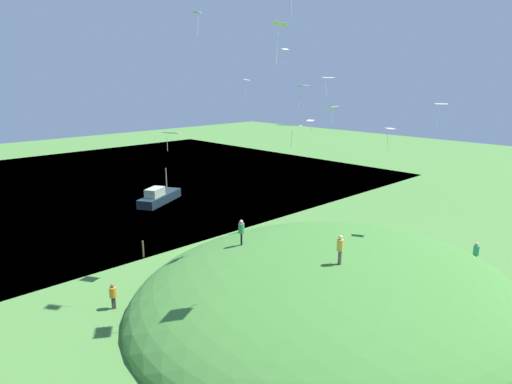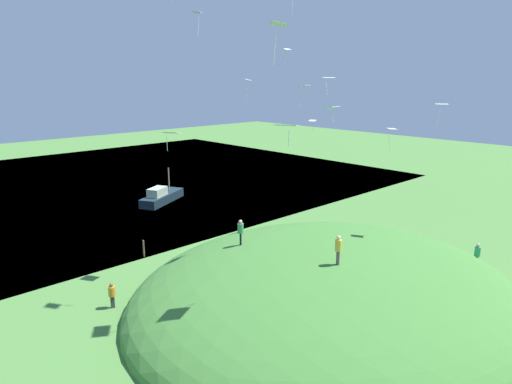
{
  "view_description": "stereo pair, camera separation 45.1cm",
  "coord_description": "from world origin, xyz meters",
  "px_view_note": "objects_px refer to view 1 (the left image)",
  "views": [
    {
      "loc": [
        27.52,
        -22.76,
        13.66
      ],
      "look_at": [
        4.12,
        0.03,
        5.57
      ],
      "focal_mm": 32.59,
      "sensor_mm": 36.0,
      "label": 1
    },
    {
      "loc": [
        27.83,
        -22.44,
        13.66
      ],
      "look_at": [
        4.12,
        0.03,
        5.57
      ],
      "focal_mm": 32.59,
      "sensor_mm": 36.0,
      "label": 2
    }
  ],
  "objects_px": {
    "kite_2": "(171,133)",
    "kite_8": "(441,105)",
    "kite_5": "(310,121)",
    "kite_6": "(285,50)",
    "kite_12": "(328,78)",
    "mooring_post": "(143,249)",
    "boat_on_lake": "(159,197)",
    "kite_13": "(303,87)",
    "person_watching_kites": "(476,251)",
    "person_on_hilltop": "(241,229)",
    "kite_3": "(197,13)",
    "kite_11": "(290,126)",
    "kite_7": "(280,26)",
    "person_walking_path": "(113,293)",
    "kite_1": "(390,130)",
    "kite_0": "(331,108)",
    "kite_15": "(246,81)",
    "person_with_child": "(340,246)"
  },
  "relations": [
    {
      "from": "person_with_child",
      "to": "kite_13",
      "type": "bearing_deg",
      "value": -14.58
    },
    {
      "from": "kite_8",
      "to": "kite_11",
      "type": "height_order",
      "value": "kite_8"
    },
    {
      "from": "kite_1",
      "to": "kite_2",
      "type": "bearing_deg",
      "value": -107.12
    },
    {
      "from": "kite_11",
      "to": "mooring_post",
      "type": "xyz_separation_m",
      "value": [
        -15.71,
        0.79,
        -10.74
      ]
    },
    {
      "from": "person_on_hilltop",
      "to": "person_walking_path",
      "type": "bearing_deg",
      "value": 112.0
    },
    {
      "from": "kite_5",
      "to": "kite_12",
      "type": "relative_size",
      "value": 1.0
    },
    {
      "from": "kite_13",
      "to": "kite_15",
      "type": "distance_m",
      "value": 5.08
    },
    {
      "from": "person_watching_kites",
      "to": "kite_7",
      "type": "distance_m",
      "value": 22.58
    },
    {
      "from": "kite_5",
      "to": "kite_6",
      "type": "xyz_separation_m",
      "value": [
        -1.67,
        -2.24,
        7.04
      ]
    },
    {
      "from": "kite_0",
      "to": "kite_1",
      "type": "distance_m",
      "value": 6.04
    },
    {
      "from": "kite_12",
      "to": "kite_15",
      "type": "xyz_separation_m",
      "value": [
        -10.1,
        1.31,
        -0.25
      ]
    },
    {
      "from": "kite_6",
      "to": "person_walking_path",
      "type": "bearing_deg",
      "value": -71.29
    },
    {
      "from": "person_watching_kites",
      "to": "person_on_hilltop",
      "type": "bearing_deg",
      "value": -35.75
    },
    {
      "from": "boat_on_lake",
      "to": "kite_1",
      "type": "bearing_deg",
      "value": 82.67
    },
    {
      "from": "kite_5",
      "to": "kite_7",
      "type": "xyz_separation_m",
      "value": [
        14.11,
        -19.92,
        6.96
      ]
    },
    {
      "from": "kite_0",
      "to": "kite_11",
      "type": "bearing_deg",
      "value": -60.07
    },
    {
      "from": "kite_8",
      "to": "kite_7",
      "type": "bearing_deg",
      "value": -105.17
    },
    {
      "from": "kite_5",
      "to": "kite_6",
      "type": "distance_m",
      "value": 7.58
    },
    {
      "from": "person_walking_path",
      "to": "kite_13",
      "type": "distance_m",
      "value": 24.0
    },
    {
      "from": "kite_5",
      "to": "boat_on_lake",
      "type": "bearing_deg",
      "value": -139.55
    },
    {
      "from": "kite_0",
      "to": "mooring_post",
      "type": "xyz_separation_m",
      "value": [
        -7.61,
        -13.27,
        -10.56
      ]
    },
    {
      "from": "kite_13",
      "to": "kite_0",
      "type": "bearing_deg",
      "value": -21.21
    },
    {
      "from": "person_on_hilltop",
      "to": "kite_6",
      "type": "height_order",
      "value": "kite_6"
    },
    {
      "from": "kite_7",
      "to": "kite_15",
      "type": "bearing_deg",
      "value": 142.28
    },
    {
      "from": "kite_6",
      "to": "kite_13",
      "type": "xyz_separation_m",
      "value": [
        5.19,
        -3.28,
        -3.44
      ]
    },
    {
      "from": "person_watching_kites",
      "to": "kite_8",
      "type": "distance_m",
      "value": 11.64
    },
    {
      "from": "kite_3",
      "to": "person_watching_kites",
      "type": "bearing_deg",
      "value": 36.99
    },
    {
      "from": "person_walking_path",
      "to": "mooring_post",
      "type": "relative_size",
      "value": 1.21
    },
    {
      "from": "boat_on_lake",
      "to": "kite_13",
      "type": "height_order",
      "value": "kite_13"
    },
    {
      "from": "person_watching_kites",
      "to": "kite_3",
      "type": "height_order",
      "value": "kite_3"
    },
    {
      "from": "kite_12",
      "to": "mooring_post",
      "type": "bearing_deg",
      "value": -131.45
    },
    {
      "from": "kite_3",
      "to": "kite_5",
      "type": "distance_m",
      "value": 18.75
    },
    {
      "from": "kite_7",
      "to": "kite_6",
      "type": "bearing_deg",
      "value": 131.73
    },
    {
      "from": "person_on_hilltop",
      "to": "kite_11",
      "type": "distance_m",
      "value": 10.2
    },
    {
      "from": "kite_12",
      "to": "mooring_post",
      "type": "relative_size",
      "value": 0.96
    },
    {
      "from": "person_on_hilltop",
      "to": "person_watching_kites",
      "type": "xyz_separation_m",
      "value": [
        9.53,
        14.76,
        -2.87
      ]
    },
    {
      "from": "kite_2",
      "to": "kite_8",
      "type": "distance_m",
      "value": 17.76
    },
    {
      "from": "kite_0",
      "to": "kite_5",
      "type": "height_order",
      "value": "kite_0"
    },
    {
      "from": "kite_7",
      "to": "kite_8",
      "type": "xyz_separation_m",
      "value": [
        3.23,
        11.93,
        -4.29
      ]
    },
    {
      "from": "kite_2",
      "to": "kite_7",
      "type": "bearing_deg",
      "value": 3.04
    },
    {
      "from": "kite_3",
      "to": "kite_13",
      "type": "relative_size",
      "value": 0.82
    },
    {
      "from": "kite_3",
      "to": "kite_7",
      "type": "xyz_separation_m",
      "value": [
        11.57,
        -3.61,
        -1.93
      ]
    },
    {
      "from": "boat_on_lake",
      "to": "kite_1",
      "type": "distance_m",
      "value": 26.07
    },
    {
      "from": "person_watching_kites",
      "to": "kite_13",
      "type": "xyz_separation_m",
      "value": [
        -15.62,
        -1.72,
        11.64
      ]
    },
    {
      "from": "person_with_child",
      "to": "kite_5",
      "type": "bearing_deg",
      "value": -18.67
    },
    {
      "from": "kite_12",
      "to": "kite_6",
      "type": "bearing_deg",
      "value": 145.64
    },
    {
      "from": "kite_2",
      "to": "kite_13",
      "type": "height_order",
      "value": "kite_13"
    },
    {
      "from": "kite_8",
      "to": "kite_15",
      "type": "relative_size",
      "value": 0.79
    },
    {
      "from": "person_watching_kites",
      "to": "kite_7",
      "type": "xyz_separation_m",
      "value": [
        -5.03,
        -16.11,
        15.0
      ]
    },
    {
      "from": "boat_on_lake",
      "to": "kite_6",
      "type": "xyz_separation_m",
      "value": [
        10.93,
        8.5,
        15.58
      ]
    }
  ]
}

